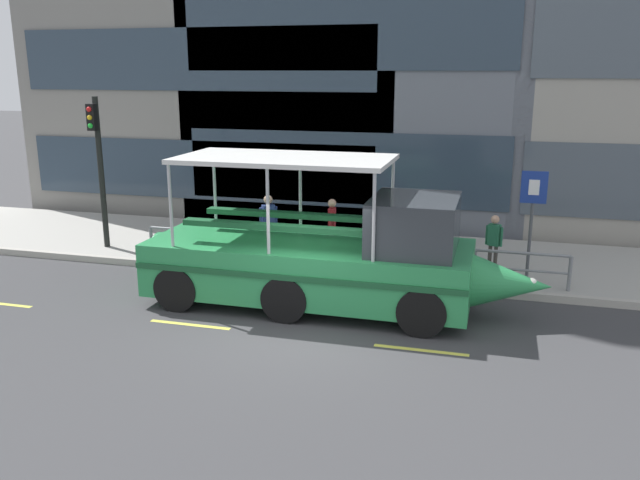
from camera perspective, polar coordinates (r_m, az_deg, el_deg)
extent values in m
plane|color=#3D3D3F|center=(13.47, -1.29, -7.84)|extent=(120.00, 120.00, 0.00)
cube|color=#A8A59E|center=(18.58, 3.67, -1.19)|extent=(32.00, 4.80, 0.18)
cube|color=#B2ADA3|center=(16.25, 1.86, -3.50)|extent=(32.00, 0.18, 0.18)
cube|color=#DBD64C|center=(13.98, -11.28, -7.26)|extent=(1.80, 0.12, 0.01)
cube|color=#DBD64C|center=(12.69, 8.80, -9.48)|extent=(1.80, 0.12, 0.01)
cube|color=#2D3D4C|center=(22.87, -10.85, 6.03)|extent=(12.51, 0.06, 2.01)
cube|color=#2D3D4C|center=(22.63, -11.31, 15.21)|extent=(12.51, 0.06, 2.01)
cube|color=#2D3D4C|center=(21.08, 1.98, 6.29)|extent=(10.48, 0.06, 2.30)
cube|color=#2D3D4C|center=(20.88, 2.08, 17.72)|extent=(10.48, 0.06, 2.30)
cylinder|color=gray|center=(16.32, 2.03, -0.06)|extent=(10.75, 0.07, 0.07)
cylinder|color=gray|center=(16.43, 2.02, -1.46)|extent=(10.75, 0.06, 0.06)
cylinder|color=gray|center=(18.38, -14.49, -0.18)|extent=(0.09, 0.09, 0.83)
cylinder|color=gray|center=(17.43, -8.34, -0.66)|extent=(0.09, 0.09, 0.83)
cylinder|color=gray|center=(16.70, -1.57, -1.19)|extent=(0.09, 0.09, 0.83)
cylinder|color=gray|center=(16.23, 5.72, -1.73)|extent=(0.09, 0.09, 0.83)
cylinder|color=gray|center=(16.03, 13.31, -2.27)|extent=(0.09, 0.09, 0.83)
cylinder|color=gray|center=(16.12, 20.96, -2.77)|extent=(0.09, 0.09, 0.83)
cylinder|color=black|center=(19.51, -18.56, 5.52)|extent=(0.16, 0.16, 4.26)
cube|color=black|center=(19.17, -19.28, 10.08)|extent=(0.24, 0.20, 0.72)
sphere|color=red|center=(19.07, -19.53, 10.70)|extent=(0.14, 0.14, 0.14)
sphere|color=gold|center=(19.08, -19.47, 10.05)|extent=(0.14, 0.14, 0.14)
sphere|color=green|center=(19.10, -19.41, 9.39)|extent=(0.14, 0.14, 0.14)
cylinder|color=#4C4F54|center=(16.32, 17.91, 1.04)|extent=(0.08, 0.08, 2.66)
cube|color=navy|center=(16.08, 18.19, 4.40)|extent=(0.60, 0.04, 0.76)
cube|color=white|center=(16.06, 18.19, 4.39)|extent=(0.24, 0.01, 0.36)
cube|color=#2D9351|center=(14.63, -0.98, -2.40)|extent=(7.13, 2.56, 1.18)
cone|color=#2D9351|center=(14.09, 16.37, -3.69)|extent=(1.60, 1.12, 1.12)
cylinder|color=#2D9351|center=(15.96, -13.35, -1.34)|extent=(0.36, 1.12, 1.12)
cube|color=#19512C|center=(13.40, -2.55, -3.37)|extent=(7.13, 0.04, 0.12)
sphere|color=white|center=(14.09, 18.01, -3.60)|extent=(0.22, 0.22, 0.22)
cube|color=#33383D|center=(13.87, 8.23, 1.41)|extent=(1.78, 2.15, 1.12)
cube|color=silver|center=(14.27, -3.10, 7.08)|extent=(4.64, 2.36, 0.10)
cylinder|color=#B2B2B7|center=(14.99, 6.35, 3.74)|extent=(0.07, 0.07, 1.78)
cylinder|color=#B2B2B7|center=(12.81, 4.72, 1.91)|extent=(0.07, 0.07, 1.78)
cylinder|color=#B2B2B7|center=(15.48, -1.73, 4.17)|extent=(0.07, 0.07, 1.78)
cylinder|color=#B2B2B7|center=(13.38, -4.57, 2.47)|extent=(0.07, 0.07, 1.78)
cylinder|color=#B2B2B7|center=(16.25, -9.18, 4.50)|extent=(0.07, 0.07, 1.78)
cylinder|color=#B2B2B7|center=(14.27, -12.91, 2.91)|extent=(0.07, 0.07, 1.78)
cube|color=#19512C|center=(15.08, -2.29, 2.19)|extent=(4.26, 0.28, 0.12)
cube|color=#19512C|center=(13.95, -3.82, 1.14)|extent=(4.26, 0.28, 0.12)
cylinder|color=black|center=(15.37, 9.92, -3.19)|extent=(1.00, 0.28, 1.00)
cylinder|color=black|center=(13.15, 8.87, -6.25)|extent=(1.00, 0.28, 1.00)
cylinder|color=black|center=(15.86, -0.39, -2.40)|extent=(1.00, 0.28, 1.00)
cylinder|color=black|center=(13.73, -3.08, -5.18)|extent=(1.00, 0.28, 1.00)
cylinder|color=black|center=(16.69, -8.67, -1.70)|extent=(1.00, 0.28, 1.00)
cylinder|color=black|center=(14.67, -12.39, -4.19)|extent=(1.00, 0.28, 1.00)
cylinder|color=#47423D|center=(16.84, 14.58, -1.66)|extent=(0.10, 0.10, 0.76)
cylinder|color=#47423D|center=(16.79, 15.05, -1.75)|extent=(0.10, 0.10, 0.76)
cube|color=#236B47|center=(16.65, 14.96, 0.43)|extent=(0.32, 0.26, 0.54)
cylinder|color=#236B47|center=(16.72, 14.36, 0.44)|extent=(0.07, 0.07, 0.48)
cylinder|color=#236B47|center=(16.59, 15.55, 0.24)|extent=(0.07, 0.07, 0.48)
sphere|color=tan|center=(16.56, 15.05, 1.75)|extent=(0.21, 0.21, 0.21)
cylinder|color=#1E2338|center=(17.57, 1.01, -0.41)|extent=(0.10, 0.10, 0.82)
cylinder|color=#1E2338|center=(17.72, 1.08, -0.27)|extent=(0.10, 0.10, 0.82)
cube|color=maroon|center=(17.48, 1.05, 1.87)|extent=(0.21, 0.33, 0.58)
cylinder|color=maroon|center=(17.29, 0.96, 1.63)|extent=(0.07, 0.07, 0.52)
cylinder|color=maroon|center=(17.68, 1.14, 1.92)|extent=(0.07, 0.07, 0.52)
sphere|color=tan|center=(17.39, 1.06, 3.23)|extent=(0.22, 0.22, 0.22)
cylinder|color=#1E2338|center=(17.69, -4.74, -0.27)|extent=(0.11, 0.11, 0.87)
cylinder|color=#1E2338|center=(17.74, -4.22, -0.21)|extent=(0.11, 0.11, 0.87)
cube|color=navy|center=(17.54, -4.53, 2.10)|extent=(0.37, 0.35, 0.61)
cylinder|color=navy|center=(17.48, -5.19, 1.94)|extent=(0.08, 0.08, 0.55)
cylinder|color=navy|center=(17.62, -3.87, 2.07)|extent=(0.08, 0.08, 0.55)
sphere|color=tan|center=(17.45, -4.56, 3.54)|extent=(0.24, 0.24, 0.24)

